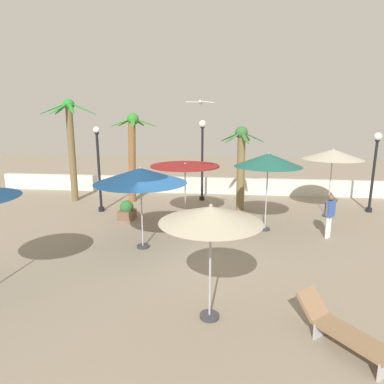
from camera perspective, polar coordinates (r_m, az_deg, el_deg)
name	(u,v)px	position (r m, az deg, el deg)	size (l,w,h in m)	color
ground_plane	(181,254)	(11.07, -1.91, -10.74)	(56.00, 56.00, 0.00)	gray
boundary_wall	(203,185)	(19.55, 1.97, 1.16)	(25.20, 0.30, 0.95)	silver
patio_umbrella_0	(140,176)	(11.02, -8.93, 2.80)	(3.10, 3.10, 2.84)	#333338
patio_umbrella_2	(211,215)	(6.93, 3.28, -4.09)	(2.22, 2.22, 2.67)	#333338
patio_umbrella_3	(268,160)	(13.00, 13.09, 5.38)	(2.63, 2.63, 3.12)	#333338
patio_umbrella_4	(185,168)	(13.95, -1.22, 4.22)	(2.92, 2.92, 2.56)	#333338
patio_umbrella_5	(333,155)	(15.77, 23.25, 5.97)	(2.60, 2.60, 3.11)	#333338
palm_tree_0	(241,159)	(15.89, 8.49, 5.74)	(2.14, 2.13, 4.03)	brown
palm_tree_1	(71,139)	(18.51, -20.25, 8.66)	(2.83, 2.82, 5.34)	brown
palm_tree_2	(132,148)	(17.54, -10.30, 7.49)	(2.31, 2.42, 4.64)	brown
lamp_post_0	(202,151)	(17.55, 1.80, 7.10)	(0.38, 0.38, 4.28)	black
lamp_post_1	(375,164)	(17.51, 29.10, 4.28)	(0.37, 0.37, 3.76)	black
lamp_post_2	(99,166)	(16.03, -15.88, 4.37)	(0.31, 0.31, 4.02)	black
lounge_chair_0	(341,329)	(7.55, 24.43, -20.81)	(1.62, 1.81, 0.84)	#B7B7BC
guest_0	(330,212)	(13.19, 22.77, -3.20)	(0.42, 0.42, 1.67)	silver
seagull_0	(200,102)	(11.10, 1.46, 15.31)	(0.94, 0.38, 0.14)	white
planter	(127,211)	(14.89, -11.23, -3.18)	(0.70, 0.70, 0.85)	brown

